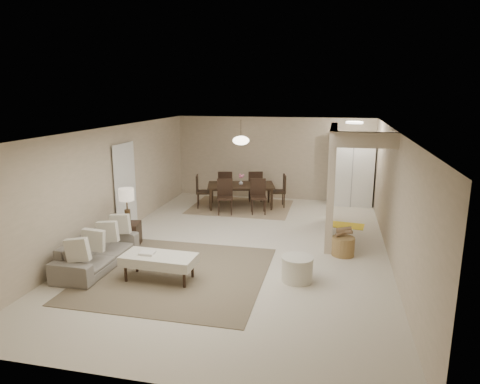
% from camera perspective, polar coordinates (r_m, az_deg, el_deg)
% --- Properties ---
extents(floor, '(9.00, 9.00, 0.00)m').
position_cam_1_polar(floor, '(9.21, 0.25, -7.37)').
color(floor, beige).
rests_on(floor, ground).
extents(ceiling, '(9.00, 9.00, 0.00)m').
position_cam_1_polar(ceiling, '(8.66, 0.27, 8.31)').
color(ceiling, white).
rests_on(ceiling, back_wall).
extents(back_wall, '(6.00, 0.00, 6.00)m').
position_cam_1_polar(back_wall, '(13.21, 4.46, 4.51)').
color(back_wall, tan).
rests_on(back_wall, floor).
extents(left_wall, '(0.00, 9.00, 9.00)m').
position_cam_1_polar(left_wall, '(9.92, -16.93, 1.07)').
color(left_wall, tan).
rests_on(left_wall, floor).
extents(right_wall, '(0.00, 9.00, 9.00)m').
position_cam_1_polar(right_wall, '(8.73, 19.87, -0.76)').
color(right_wall, tan).
rests_on(right_wall, floor).
extents(partition, '(0.15, 2.50, 2.50)m').
position_cam_1_polar(partition, '(9.88, 12.10, 1.30)').
color(partition, tan).
rests_on(partition, floor).
extents(doorway, '(0.04, 0.90, 2.04)m').
position_cam_1_polar(doorway, '(10.47, -15.10, 0.51)').
color(doorway, black).
rests_on(doorway, floor).
extents(pantry_cabinet, '(1.20, 0.55, 2.10)m').
position_cam_1_polar(pantry_cabinet, '(12.77, 14.71, 2.91)').
color(pantry_cabinet, white).
rests_on(pantry_cabinet, floor).
extents(flush_light, '(0.44, 0.44, 0.05)m').
position_cam_1_polar(flush_light, '(11.66, 15.01, 8.94)').
color(flush_light, white).
rests_on(flush_light, ceiling).
extents(living_rug, '(3.20, 3.20, 0.01)m').
position_cam_1_polar(living_rug, '(8.03, -8.45, -10.70)').
color(living_rug, brown).
rests_on(living_rug, floor).
extents(sofa, '(1.97, 0.77, 0.58)m').
position_cam_1_polar(sofa, '(8.59, -18.49, -7.60)').
color(sofa, slate).
rests_on(sofa, floor).
extents(ottoman_bench, '(1.31, 0.64, 0.46)m').
position_cam_1_polar(ottoman_bench, '(7.70, -10.75, -8.90)').
color(ottoman_bench, beige).
rests_on(ottoman_bench, living_rug).
extents(side_table, '(0.54, 0.54, 0.50)m').
position_cam_1_polar(side_table, '(9.54, -14.61, -5.48)').
color(side_table, black).
rests_on(side_table, floor).
extents(table_lamp, '(0.32, 0.32, 0.76)m').
position_cam_1_polar(table_lamp, '(9.31, -14.90, -0.73)').
color(table_lamp, '#47331E').
rests_on(table_lamp, side_table).
extents(round_pouf, '(0.56, 0.56, 0.44)m').
position_cam_1_polar(round_pouf, '(7.66, 7.64, -10.14)').
color(round_pouf, beige).
rests_on(round_pouf, floor).
extents(wicker_basket, '(0.48, 0.48, 0.38)m').
position_cam_1_polar(wicker_basket, '(8.96, 13.59, -7.05)').
color(wicker_basket, olive).
rests_on(wicker_basket, floor).
extents(dining_rug, '(2.80, 2.10, 0.01)m').
position_cam_1_polar(dining_rug, '(12.32, 0.12, -1.99)').
color(dining_rug, '#8A6E55').
rests_on(dining_rug, floor).
extents(dining_table, '(2.07, 1.47, 0.66)m').
position_cam_1_polar(dining_table, '(12.24, 0.12, -0.53)').
color(dining_table, black).
rests_on(dining_table, dining_rug).
extents(dining_chairs, '(2.56, 2.10, 0.94)m').
position_cam_1_polar(dining_chairs, '(12.21, 0.12, 0.11)').
color(dining_chairs, black).
rests_on(dining_chairs, dining_rug).
extents(vase, '(0.14, 0.14, 0.13)m').
position_cam_1_polar(vase, '(12.15, 0.12, 1.28)').
color(vase, silver).
rests_on(vase, dining_table).
extents(yellow_mat, '(0.92, 0.63, 0.01)m').
position_cam_1_polar(yellow_mat, '(10.97, 13.96, -4.33)').
color(yellow_mat, yellow).
rests_on(yellow_mat, floor).
extents(pendant_light, '(0.46, 0.46, 0.71)m').
position_cam_1_polar(pendant_light, '(11.96, 0.12, 6.89)').
color(pendant_light, '#47331E').
rests_on(pendant_light, ceiling).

